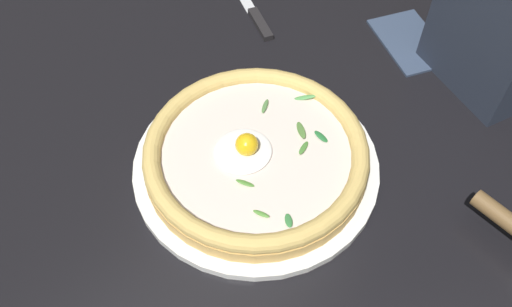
# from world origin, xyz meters

# --- Properties ---
(ground_plane) EXTENTS (2.40, 2.40, 0.03)m
(ground_plane) POSITION_xyz_m (0.00, 0.00, -0.01)
(ground_plane) COLOR black
(ground_plane) RESTS_ON ground
(pizza_plate) EXTENTS (0.33, 0.33, 0.01)m
(pizza_plate) POSITION_xyz_m (0.05, -0.04, 0.01)
(pizza_plate) COLOR white
(pizza_plate) RESTS_ON ground
(pizza) EXTENTS (0.30, 0.30, 0.05)m
(pizza) POSITION_xyz_m (0.05, -0.04, 0.03)
(pizza) COLOR #E3B15E
(pizza) RESTS_ON pizza_plate
(table_knife) EXTENTS (0.10, 0.20, 0.01)m
(table_knife) POSITION_xyz_m (0.27, 0.20, 0.00)
(table_knife) COLOR silver
(table_knife) RESTS_ON ground
(folded_napkin) EXTENTS (0.14, 0.17, 0.01)m
(folded_napkin) POSITION_xyz_m (0.40, -0.04, 0.00)
(folded_napkin) COLOR #35435D
(folded_napkin) RESTS_ON ground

